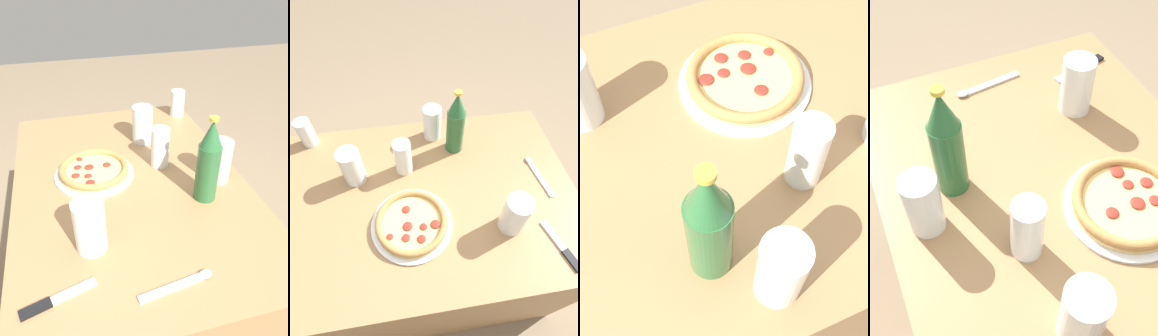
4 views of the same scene
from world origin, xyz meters
The scene contains 6 objects.
ground_plane centered at (0.00, 0.00, 0.00)m, with size 8.00×8.00×0.00m, color #847056.
table centered at (0.00, 0.00, 0.36)m, with size 1.12×0.77×0.72m.
pizza_pepperoni centered at (0.06, 0.11, 0.74)m, with size 0.28×0.28×0.04m.
glass_water centered at (0.06, -0.13, 0.79)m, with size 0.07×0.07×0.15m.
glass_lemonade centered at (-0.07, -0.30, 0.79)m, with size 0.08×0.08×0.15m.
beer_bottle centered at (-0.15, -0.21, 0.85)m, with size 0.07×0.07×0.28m.
Camera 3 is at (-0.24, -0.47, 1.46)m, focal length 50.00 mm.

